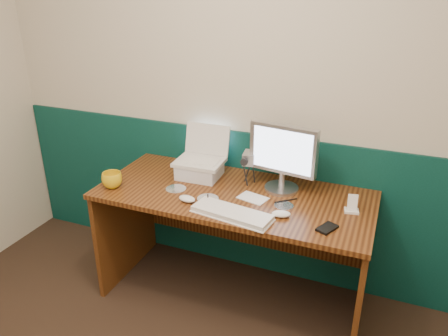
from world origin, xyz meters
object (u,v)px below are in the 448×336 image
at_px(keyboard, 232,214).
at_px(camcorder, 249,168).
at_px(laptop, 199,145).
at_px(mug, 112,180).
at_px(desk, 233,247).
at_px(monitor, 283,158).

relative_size(keyboard, camcorder, 2.11).
distance_m(laptop, mug, 0.56).
height_order(desk, camcorder, camcorder).
bearing_deg(keyboard, camcorder, 105.07).
distance_m(keyboard, camcorder, 0.42).
xyz_separation_m(desk, laptop, (-0.28, 0.13, 0.58)).
bearing_deg(camcorder, mug, -162.66).
relative_size(desk, camcorder, 7.87).
bearing_deg(monitor, laptop, -169.73).
relative_size(keyboard, mug, 3.58).
relative_size(laptop, keyboard, 0.68).
height_order(mug, camcorder, camcorder).
height_order(desk, mug, mug).
relative_size(monitor, mug, 3.34).
bearing_deg(desk, monitor, 30.97).
xyz_separation_m(keyboard, camcorder, (-0.05, 0.41, 0.09)).
distance_m(keyboard, mug, 0.79).
bearing_deg(mug, monitor, 20.25).
bearing_deg(mug, laptop, 38.41).
relative_size(monitor, keyboard, 0.93).
height_order(laptop, monitor, monitor).
relative_size(mug, camcorder, 0.59).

